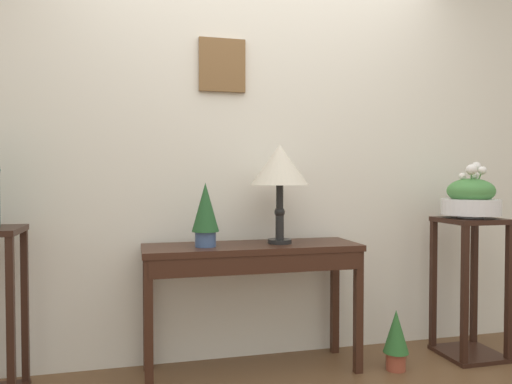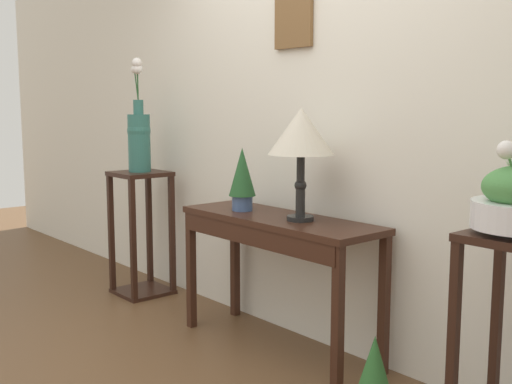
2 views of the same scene
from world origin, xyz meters
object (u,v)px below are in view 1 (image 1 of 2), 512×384
at_px(console_table, 253,263).
at_px(planter_bowl_wide_right, 471,198).
at_px(pedestal_stand_right, 470,287).
at_px(potted_plant_floor, 396,337).
at_px(potted_plant_on_console, 205,212).
at_px(table_lamp, 280,167).

xyz_separation_m(console_table, planter_bowl_wide_right, (1.39, -0.07, 0.36)).
distance_m(pedestal_stand_right, potted_plant_floor, 0.63).
height_order(pedestal_stand_right, potted_plant_floor, pedestal_stand_right).
height_order(console_table, potted_plant_on_console, potted_plant_on_console).
relative_size(table_lamp, planter_bowl_wide_right, 1.64).
bearing_deg(potted_plant_floor, potted_plant_on_console, 171.72).
xyz_separation_m(console_table, pedestal_stand_right, (1.39, -0.07, -0.20)).
xyz_separation_m(potted_plant_on_console, pedestal_stand_right, (1.67, -0.07, -0.50)).
relative_size(pedestal_stand_right, potted_plant_floor, 2.45).
bearing_deg(planter_bowl_wide_right, table_lamp, 175.44).
relative_size(console_table, potted_plant_on_console, 3.47).
xyz_separation_m(console_table, potted_plant_on_console, (-0.27, -0.00, 0.30)).
relative_size(console_table, table_lamp, 2.14).
xyz_separation_m(table_lamp, potted_plant_on_console, (-0.44, -0.03, -0.25)).
height_order(table_lamp, planter_bowl_wide_right, table_lamp).
distance_m(table_lamp, potted_plant_floor, 1.21).
distance_m(console_table, table_lamp, 0.58).
distance_m(pedestal_stand_right, planter_bowl_wide_right, 0.56).
bearing_deg(planter_bowl_wide_right, potted_plant_on_console, 177.61).
xyz_separation_m(console_table, table_lamp, (0.17, 0.02, 0.55)).
height_order(console_table, potted_plant_floor, console_table).
bearing_deg(console_table, potted_plant_floor, -11.26).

